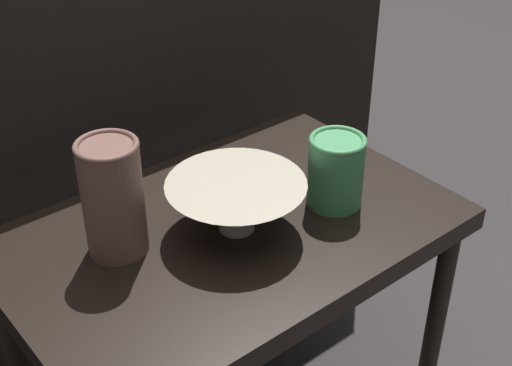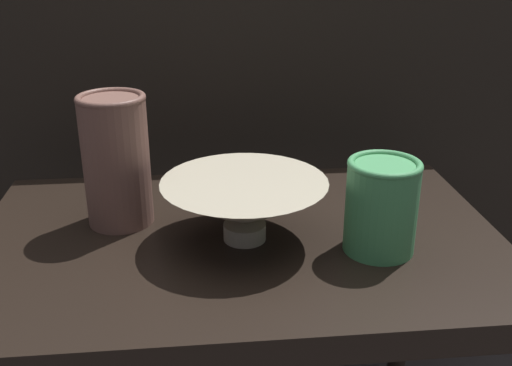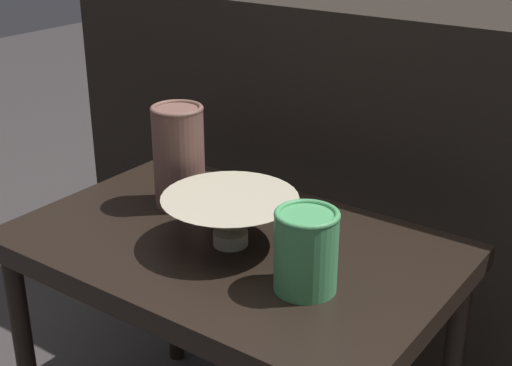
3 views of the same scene
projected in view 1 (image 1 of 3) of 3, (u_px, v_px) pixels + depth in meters
The scene contains 5 objects.
table at pixel (229, 253), 1.22m from camera, with size 0.75×0.49×0.51m.
couch_backdrop at pixel (71, 137), 1.62m from camera, with size 1.46×0.50×0.85m.
bowl at pixel (236, 201), 1.15m from camera, with size 0.23×0.23×0.09m.
vase_textured_left at pixel (113, 197), 1.08m from camera, with size 0.10×0.10×0.19m.
vase_colorful_right at pixel (336, 170), 1.21m from camera, with size 0.10×0.10×0.13m.
Camera 1 is at (-0.57, -0.77, 1.22)m, focal length 50.00 mm.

